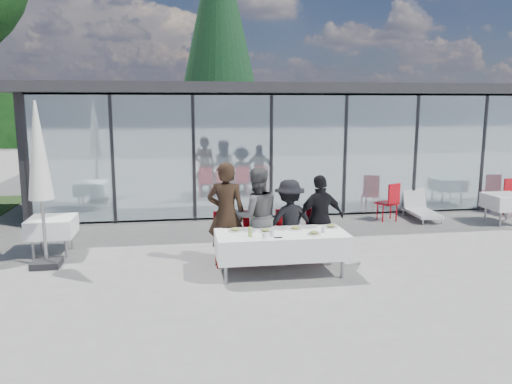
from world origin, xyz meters
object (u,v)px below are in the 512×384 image
at_px(diner_chair_d, 318,232).
at_px(diner_chair_a, 226,235).
at_px(plate_extra, 314,233).
at_px(spare_table_left, 52,227).
at_px(diner_d, 320,218).
at_px(plate_a, 235,230).
at_px(diner_chair_b, 256,234).
at_px(spare_table_right, 505,202).
at_px(spare_chair_b, 390,200).
at_px(lounger, 420,208).
at_px(diner_a, 226,214).
at_px(juice_bottle, 250,232).
at_px(conifer_tree, 219,29).
at_px(diner_c, 289,221).
at_px(plate_d, 331,226).
at_px(dining_table, 281,244).
at_px(diner_chair_c, 288,233).
at_px(plate_c, 295,228).
at_px(market_umbrella, 39,161).
at_px(folded_eyeglasses, 278,238).
at_px(diner_b, 256,216).
at_px(plate_b, 266,231).

bearing_deg(diner_chair_d, diner_chair_a, 180.00).
bearing_deg(diner_chair_a, diner_chair_d, 0.00).
distance_m(plate_extra, spare_table_left, 5.17).
height_order(diner_d, plate_a, diner_d).
height_order(diner_chair_b, spare_table_right, diner_chair_b).
height_order(plate_extra, spare_table_left, plate_extra).
height_order(spare_chair_b, lounger, spare_chair_b).
bearing_deg(diner_a, diner_chair_b, -153.96).
bearing_deg(spare_table_left, juice_bottle, -29.33).
height_order(plate_a, conifer_tree, conifer_tree).
height_order(diner_c, plate_d, diner_c).
bearing_deg(dining_table, diner_d, 36.20).
distance_m(diner_chair_c, conifer_tree, 13.56).
height_order(diner_d, lounger, diner_d).
relative_size(plate_a, plate_c, 1.00).
bearing_deg(diner_c, diner_d, 171.88).
bearing_deg(market_umbrella, diner_a, -7.48).
bearing_deg(plate_extra, folded_eyeglasses, -170.02).
height_order(diner_b, diner_d, diner_b).
xyz_separation_m(plate_c, plate_extra, (0.23, -0.38, 0.00)).
height_order(dining_table, market_umbrella, market_umbrella).
bearing_deg(spare_chair_b, diner_b, -143.53).
xyz_separation_m(folded_eyeglasses, spare_chair_b, (3.67, 3.85, -0.22)).
xyz_separation_m(diner_c, diner_d, (0.59, 0.00, 0.04)).
distance_m(spare_chair_b, market_umbrella, 8.20).
bearing_deg(lounger, diner_chair_a, -150.96).
xyz_separation_m(plate_a, plate_c, (1.07, -0.04, 0.00)).
bearing_deg(diner_chair_d, diner_d, -90.00).
height_order(diner_chair_a, plate_d, diner_chair_a).
relative_size(diner_chair_a, plate_a, 3.89).
bearing_deg(market_umbrella, diner_d, -4.87).
distance_m(diner_b, spare_table_right, 6.92).
bearing_deg(folded_eyeglasses, plate_a, 140.50).
height_order(spare_table_right, spare_chair_b, spare_chair_b).
xyz_separation_m(spare_table_left, market_umbrella, (0.05, -0.78, 1.39)).
bearing_deg(dining_table, diner_chair_c, 69.08).
relative_size(diner_c, juice_bottle, 9.49).
height_order(diner_chair_c, plate_extra, diner_chair_c).
bearing_deg(spare_table_right, lounger, 152.65).
relative_size(diner_chair_a, spare_table_right, 1.13).
relative_size(spare_table_left, market_umbrella, 0.29).
height_order(diner_chair_c, juice_bottle, diner_chair_c).
bearing_deg(plate_extra, plate_c, 121.09).
height_order(diner_b, spare_table_right, diner_b).
height_order(plate_b, market_umbrella, market_umbrella).
relative_size(diner_c, plate_c, 6.25).
height_order(diner_a, diner_c, diner_a).
height_order(plate_a, plate_extra, same).
height_order(diner_a, diner_chair_c, diner_a).
relative_size(plate_a, plate_b, 1.00).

